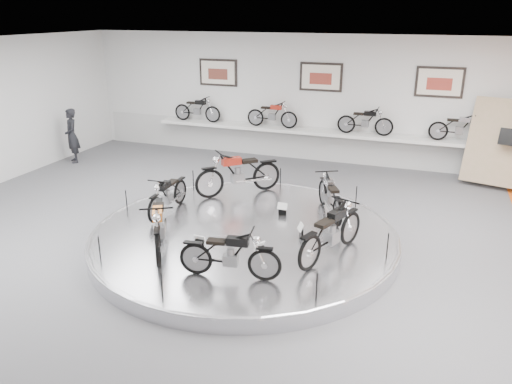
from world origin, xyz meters
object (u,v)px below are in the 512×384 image
(bike_d, at_px, (159,224))
(bike_f, at_px, (331,231))
(bike_a, at_px, (330,195))
(bike_b, at_px, (238,173))
(shelf, at_px, (317,132))
(visitor, at_px, (72,136))
(bike_c, at_px, (168,194))
(display_platform, at_px, (244,237))
(bike_e, at_px, (230,254))

(bike_d, height_order, bike_f, bike_d)
(bike_a, height_order, bike_b, bike_b)
(shelf, height_order, bike_a, bike_a)
(bike_a, relative_size, visitor, 0.90)
(bike_c, bearing_deg, display_platform, 78.49)
(bike_d, height_order, visitor, visitor)
(display_platform, xyz_separation_m, bike_e, (0.47, -1.89, 0.60))
(bike_d, bearing_deg, display_platform, 109.10)
(display_platform, bearing_deg, bike_d, -132.26)
(bike_c, relative_size, bike_f, 0.87)
(bike_c, xyz_separation_m, bike_f, (3.93, -0.88, 0.07))
(shelf, distance_m, visitor, 7.85)
(bike_f, bearing_deg, bike_c, 98.01)
(bike_d, bearing_deg, bike_b, 146.63)
(bike_d, bearing_deg, bike_f, 75.92)
(bike_d, relative_size, bike_e, 1.16)
(bike_c, height_order, bike_d, bike_d)
(bike_e, bearing_deg, bike_d, 153.19)
(bike_c, height_order, bike_f, bike_f)
(bike_c, distance_m, bike_d, 1.87)
(bike_a, distance_m, visitor, 9.19)
(shelf, relative_size, bike_c, 7.26)
(bike_b, bearing_deg, bike_f, 95.20)
(bike_f, distance_m, visitor, 10.29)
(shelf, bearing_deg, bike_a, -73.12)
(bike_e, relative_size, bike_f, 0.87)
(bike_b, relative_size, bike_d, 1.08)
(shelf, bearing_deg, bike_f, -74.37)
(bike_e, bearing_deg, bike_a, 64.17)
(display_platform, distance_m, bike_f, 2.11)
(bike_a, distance_m, bike_b, 2.50)
(bike_d, xyz_separation_m, bike_f, (3.16, 0.82, -0.01))
(bike_c, bearing_deg, bike_a, 106.52)
(display_platform, xyz_separation_m, bike_b, (-0.94, 2.04, 0.71))
(bike_b, bearing_deg, bike_c, 15.10)
(shelf, bearing_deg, display_platform, -90.00)
(bike_a, bearing_deg, visitor, 48.34)
(bike_c, relative_size, visitor, 0.87)
(shelf, distance_m, bike_e, 8.31)
(display_platform, xyz_separation_m, bike_c, (-1.99, 0.35, 0.60))
(shelf, relative_size, bike_e, 7.20)
(display_platform, height_order, bike_a, bike_a)
(bike_d, xyz_separation_m, bike_e, (1.69, -0.54, -0.07))
(bike_f, bearing_deg, bike_d, 125.18)
(shelf, xyz_separation_m, bike_f, (1.94, -6.93, -0.19))
(bike_d, bearing_deg, bike_c, 175.69)
(bike_b, xyz_separation_m, bike_f, (2.88, -2.57, -0.05))
(bike_c, relative_size, bike_e, 0.99)
(bike_a, bearing_deg, bike_f, 165.40)
(shelf, height_order, bike_f, bike_f)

